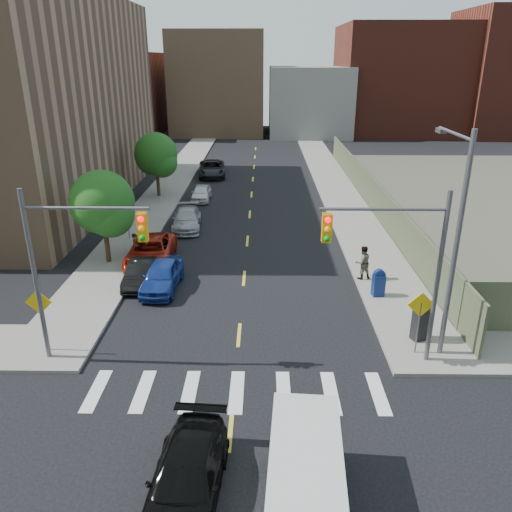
{
  "coord_description": "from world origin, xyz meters",
  "views": [
    {
      "loc": [
        1.01,
        -10.91,
        11.24
      ],
      "look_at": [
        0.68,
        12.29,
        2.0
      ],
      "focal_mm": 35.0,
      "sensor_mm": 36.0,
      "label": 1
    }
  ],
  "objects_px": {
    "black_sedan": "(186,479)",
    "pedestrian_east": "(363,262)",
    "mailbox": "(379,283)",
    "pedestrian_west": "(136,247)",
    "parked_car_grey": "(212,169)",
    "cargo_van": "(305,481)",
    "parked_car_red": "(151,252)",
    "parked_car_black": "(141,273)",
    "parked_car_maroon": "(213,167)",
    "payphone": "(420,320)",
    "parked_car_white": "(201,193)",
    "parked_car_blue": "(162,276)",
    "parked_car_silver": "(187,219)"
  },
  "relations": [
    {
      "from": "parked_car_red",
      "to": "parked_car_black",
      "type": "bearing_deg",
      "value": -91.73
    },
    {
      "from": "parked_car_silver",
      "to": "parked_car_white",
      "type": "relative_size",
      "value": 1.25
    },
    {
      "from": "parked_car_maroon",
      "to": "payphone",
      "type": "bearing_deg",
      "value": -75.05
    },
    {
      "from": "parked_car_grey",
      "to": "parked_car_white",
      "type": "bearing_deg",
      "value": -95.26
    },
    {
      "from": "parked_car_grey",
      "to": "cargo_van",
      "type": "xyz_separation_m",
      "value": [
        6.33,
        -40.44,
        0.36
      ]
    },
    {
      "from": "parked_car_black",
      "to": "payphone",
      "type": "xyz_separation_m",
      "value": [
        13.05,
        -5.74,
        0.45
      ]
    },
    {
      "from": "parked_car_white",
      "to": "cargo_van",
      "type": "distance_m",
      "value": 31.85
    },
    {
      "from": "parked_car_red",
      "to": "parked_car_white",
      "type": "distance_m",
      "value": 14.11
    },
    {
      "from": "parked_car_blue",
      "to": "pedestrian_west",
      "type": "height_order",
      "value": "pedestrian_west"
    },
    {
      "from": "parked_car_silver",
      "to": "pedestrian_east",
      "type": "height_order",
      "value": "pedestrian_east"
    },
    {
      "from": "black_sedan",
      "to": "cargo_van",
      "type": "distance_m",
      "value": 3.21
    },
    {
      "from": "cargo_van",
      "to": "pedestrian_east",
      "type": "xyz_separation_m",
      "value": [
        4.24,
        14.93,
        -0.07
      ]
    },
    {
      "from": "parked_car_black",
      "to": "parked_car_grey",
      "type": "relative_size",
      "value": 0.67
    },
    {
      "from": "parked_car_red",
      "to": "pedestrian_east",
      "type": "bearing_deg",
      "value": -13.55
    },
    {
      "from": "parked_car_silver",
      "to": "parked_car_white",
      "type": "height_order",
      "value": "parked_car_silver"
    },
    {
      "from": "parked_car_red",
      "to": "payphone",
      "type": "bearing_deg",
      "value": -35.88
    },
    {
      "from": "cargo_van",
      "to": "pedestrian_west",
      "type": "bearing_deg",
      "value": 120.3
    },
    {
      "from": "parked_car_red",
      "to": "cargo_van",
      "type": "bearing_deg",
      "value": -68.95
    },
    {
      "from": "parked_car_silver",
      "to": "pedestrian_east",
      "type": "xyz_separation_m",
      "value": [
        10.71,
        -8.79,
        0.39
      ]
    },
    {
      "from": "parked_car_blue",
      "to": "parked_car_grey",
      "type": "distance_m",
      "value": 26.65
    },
    {
      "from": "mailbox",
      "to": "parked_car_black",
      "type": "bearing_deg",
      "value": 164.59
    },
    {
      "from": "parked_car_silver",
      "to": "parked_car_maroon",
      "type": "distance_m",
      "value": 18.29
    },
    {
      "from": "parked_car_white",
      "to": "mailbox",
      "type": "height_order",
      "value": "mailbox"
    },
    {
      "from": "payphone",
      "to": "pedestrian_west",
      "type": "xyz_separation_m",
      "value": [
        -13.98,
        8.65,
        -0.1
      ]
    },
    {
      "from": "parked_car_red",
      "to": "pedestrian_west",
      "type": "xyz_separation_m",
      "value": [
        -0.87,
        0.15,
        0.21
      ]
    },
    {
      "from": "parked_car_grey",
      "to": "cargo_van",
      "type": "relative_size",
      "value": 1.16
    },
    {
      "from": "parked_car_maroon",
      "to": "pedestrian_west",
      "type": "distance_m",
      "value": 24.79
    },
    {
      "from": "parked_car_white",
      "to": "parked_car_maroon",
      "type": "height_order",
      "value": "parked_car_white"
    },
    {
      "from": "mailbox",
      "to": "payphone",
      "type": "bearing_deg",
      "value": -87.16
    },
    {
      "from": "parked_car_black",
      "to": "parked_car_white",
      "type": "xyz_separation_m",
      "value": [
        1.24,
        16.81,
        0.02
      ]
    },
    {
      "from": "parked_car_blue",
      "to": "parked_car_grey",
      "type": "xyz_separation_m",
      "value": [
        0.0,
        26.65,
        0.05
      ]
    },
    {
      "from": "parked_car_blue",
      "to": "cargo_van",
      "type": "distance_m",
      "value": 15.18
    },
    {
      "from": "black_sedan",
      "to": "pedestrian_east",
      "type": "distance_m",
      "value": 16.25
    },
    {
      "from": "cargo_van",
      "to": "pedestrian_west",
      "type": "xyz_separation_m",
      "value": [
        -8.5,
        17.32,
        -0.17
      ]
    },
    {
      "from": "parked_car_red",
      "to": "parked_car_white",
      "type": "relative_size",
      "value": 1.46
    },
    {
      "from": "parked_car_red",
      "to": "parked_car_white",
      "type": "xyz_separation_m",
      "value": [
        1.3,
        14.05,
        -0.12
      ]
    },
    {
      "from": "pedestrian_west",
      "to": "pedestrian_east",
      "type": "distance_m",
      "value": 12.96
    },
    {
      "from": "pedestrian_west",
      "to": "cargo_van",
      "type": "bearing_deg",
      "value": -137.61
    },
    {
      "from": "parked_car_maroon",
      "to": "parked_car_blue",
      "type": "bearing_deg",
      "value": -94.52
    },
    {
      "from": "parked_car_black",
      "to": "pedestrian_west",
      "type": "height_order",
      "value": "pedestrian_west"
    },
    {
      "from": "mailbox",
      "to": "cargo_van",
      "type": "bearing_deg",
      "value": -118.12
    },
    {
      "from": "pedestrian_west",
      "to": "pedestrian_east",
      "type": "bearing_deg",
      "value": -84.34
    },
    {
      "from": "payphone",
      "to": "pedestrian_west",
      "type": "bearing_deg",
      "value": 127.69
    },
    {
      "from": "parked_car_red",
      "to": "payphone",
      "type": "xyz_separation_m",
      "value": [
        13.1,
        -8.5,
        0.31
      ]
    },
    {
      "from": "parked_car_grey",
      "to": "payphone",
      "type": "height_order",
      "value": "payphone"
    },
    {
      "from": "parked_car_red",
      "to": "black_sedan",
      "type": "height_order",
      "value": "parked_car_red"
    },
    {
      "from": "parked_car_blue",
      "to": "parked_car_white",
      "type": "height_order",
      "value": "parked_car_blue"
    },
    {
      "from": "black_sedan",
      "to": "mailbox",
      "type": "bearing_deg",
      "value": 61.83
    },
    {
      "from": "parked_car_red",
      "to": "parked_car_grey",
      "type": "xyz_separation_m",
      "value": [
        1.3,
        23.28,
        0.02
      ]
    },
    {
      "from": "pedestrian_west",
      "to": "parked_car_grey",
      "type": "bearing_deg",
      "value": 10.89
    }
  ]
}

